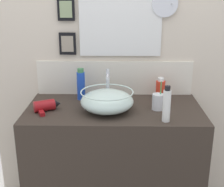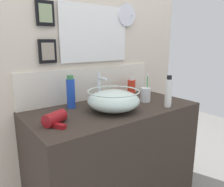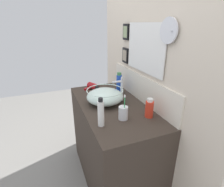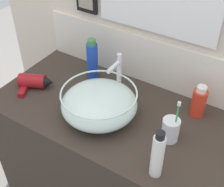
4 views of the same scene
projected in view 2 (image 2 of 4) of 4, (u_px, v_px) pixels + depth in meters
vanity_counter at (113, 166)px, 1.60m from camera, size 1.16×0.58×0.90m
back_panel at (89, 62)px, 1.68m from camera, size 1.85×0.10×2.37m
glass_bowl_sink at (114, 100)px, 1.41m from camera, size 0.34×0.34×0.13m
faucet at (100, 87)px, 1.52m from camera, size 0.02×0.11×0.24m
hair_drier at (57, 118)px, 1.19m from camera, size 0.19×0.18×0.07m
toothbrush_cup at (146, 95)px, 1.63m from camera, size 0.07×0.07×0.21m
shampoo_bottle at (71, 92)px, 1.47m from camera, size 0.06×0.06×0.22m
soap_dispenser at (168, 92)px, 1.49m from camera, size 0.05×0.05×0.22m
lotion_bottle at (131, 87)px, 1.82m from camera, size 0.06×0.06×0.16m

